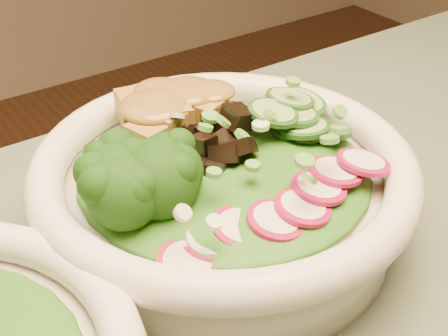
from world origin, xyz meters
TOP-DOWN VIEW (x-y plane):
  - salad_bowl at (-0.07, 0.18)m, footprint 0.28×0.28m
  - lettuce_bed at (-0.07, 0.18)m, footprint 0.21×0.21m
  - broccoli_florets at (-0.14, 0.17)m, footprint 0.11×0.10m
  - radish_slices at (-0.06, 0.11)m, footprint 0.12×0.09m
  - cucumber_slices at (-0.01, 0.18)m, footprint 0.10×0.10m
  - mushroom_heap at (-0.07, 0.19)m, footprint 0.10×0.10m
  - tofu_cubes at (-0.08, 0.24)m, footprint 0.11×0.10m
  - peanut_sauce at (-0.08, 0.24)m, footprint 0.07×0.06m
  - scallion_garnish at (-0.07, 0.18)m, footprint 0.20×0.20m

SIDE VIEW (x-z plane):
  - salad_bowl at x=-0.07m, z-range 0.75..0.83m
  - lettuce_bed at x=-0.07m, z-range 0.80..0.82m
  - radish_slices at x=-0.06m, z-range 0.81..0.83m
  - cucumber_slices at x=-0.01m, z-range 0.81..0.84m
  - tofu_cubes at x=-0.08m, z-range 0.81..0.84m
  - mushroom_heap at x=-0.07m, z-range 0.81..0.85m
  - broccoli_florets at x=-0.14m, z-range 0.81..0.85m
  - scallion_garnish at x=-0.07m, z-range 0.82..0.85m
  - peanut_sauce at x=-0.08m, z-range 0.83..0.85m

